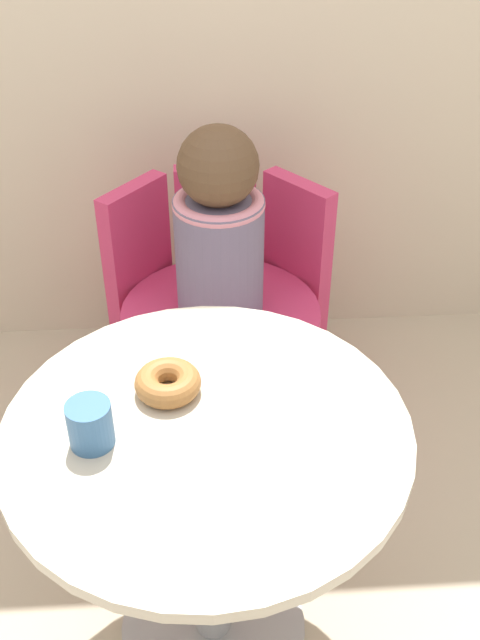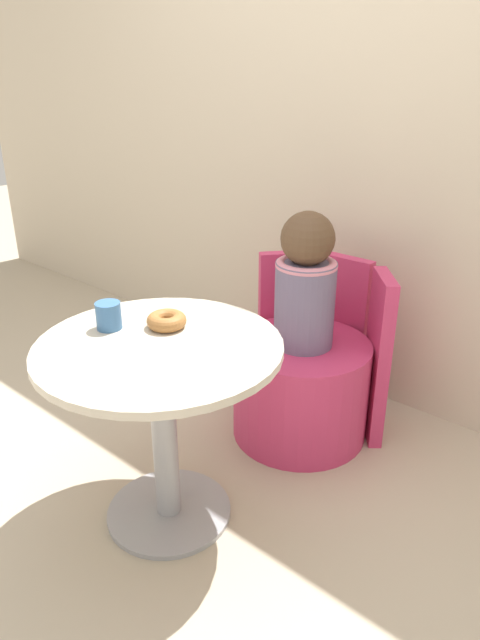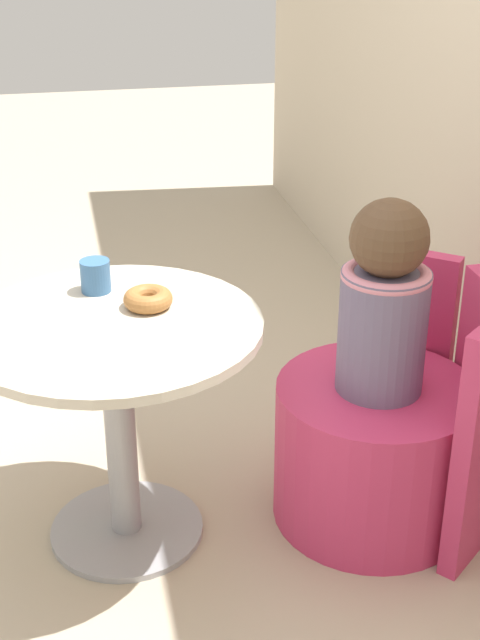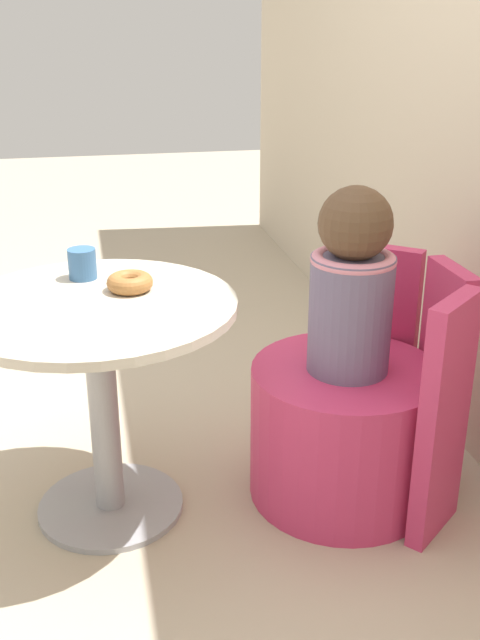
% 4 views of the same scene
% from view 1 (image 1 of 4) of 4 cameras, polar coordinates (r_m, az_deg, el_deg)
% --- Properties ---
extents(ground_plane, '(12.00, 12.00, 0.00)m').
position_cam_1_polar(ground_plane, '(1.86, -1.53, -21.07)').
color(ground_plane, '#B7A88E').
extents(round_table, '(0.73, 0.73, 0.63)m').
position_cam_1_polar(round_table, '(1.45, -2.43, -12.66)').
color(round_table, '#99999E').
rests_on(round_table, ground_plane).
extents(tub_chair, '(0.54, 0.54, 0.40)m').
position_cam_1_polar(tub_chair, '(2.12, -1.40, -3.63)').
color(tub_chair, '#C63360').
rests_on(tub_chair, ground_plane).
extents(booth_backrest, '(0.63, 0.23, 0.68)m').
position_cam_1_polar(booth_backrest, '(2.22, -1.71, 2.83)').
color(booth_backrest, '#C63360').
rests_on(booth_backrest, ground_plane).
extents(child_figure, '(0.23, 0.23, 0.51)m').
position_cam_1_polar(child_figure, '(1.86, -1.60, 6.96)').
color(child_figure, slate).
rests_on(child_figure, tub_chair).
extents(donut, '(0.12, 0.12, 0.05)m').
position_cam_1_polar(donut, '(1.39, -5.52, -4.77)').
color(donut, '#9E6633').
rests_on(donut, round_table).
extents(cup, '(0.08, 0.08, 0.08)m').
position_cam_1_polar(cup, '(1.30, -11.35, -7.80)').
color(cup, '#386699').
rests_on(cup, round_table).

